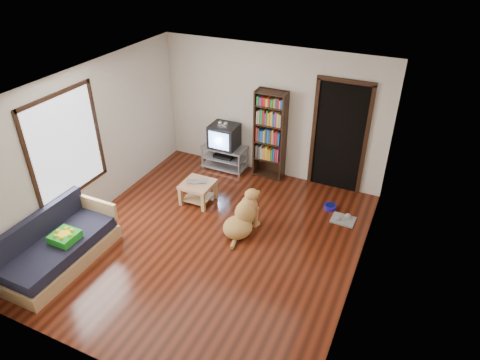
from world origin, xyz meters
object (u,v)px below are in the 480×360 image
at_px(grey_rag, 343,220).
at_px(sofa, 59,248).
at_px(crt_tv, 225,135).
at_px(bookshelf, 270,131).
at_px(tv_stand, 225,156).
at_px(dog_bowl, 330,207).
at_px(dog, 243,217).
at_px(coffee_table, 198,189).
at_px(green_cushion, 65,237).
at_px(laptop, 197,183).

xyz_separation_m(grey_rag, sofa, (-3.67, -2.84, 0.25)).
bearing_deg(crt_tv, bookshelf, 4.32).
height_order(tv_stand, bookshelf, bookshelf).
relative_size(dog_bowl, crt_tv, 0.38).
height_order(dog_bowl, dog, dog).
bearing_deg(coffee_table, green_cushion, -113.29).
relative_size(green_cushion, bookshelf, 0.20).
distance_m(laptop, crt_tv, 1.42).
bearing_deg(laptop, dog, -49.57).
height_order(grey_rag, bookshelf, bookshelf).
bearing_deg(dog_bowl, tv_stand, 167.39).
height_order(laptop, tv_stand, tv_stand).
relative_size(green_cushion, crt_tv, 0.62).
height_order(sofa, coffee_table, sofa).
relative_size(tv_stand, crt_tv, 1.55).
height_order(green_cushion, bookshelf, bookshelf).
relative_size(bookshelf, coffee_table, 3.27).
bearing_deg(crt_tv, grey_rag, -16.69).
bearing_deg(bookshelf, laptop, -119.90).
relative_size(laptop, dog, 0.39).
bearing_deg(coffee_table, grey_rag, 11.83).
distance_m(green_cushion, tv_stand, 3.68).
distance_m(grey_rag, dog, 1.79).
xyz_separation_m(tv_stand, crt_tv, (0.00, 0.02, 0.47)).
bearing_deg(dog, sofa, -139.97).
xyz_separation_m(green_cushion, grey_rag, (3.55, 2.78, -0.47)).
bearing_deg(grey_rag, dog, -145.89).
distance_m(crt_tv, coffee_table, 1.43).
distance_m(tv_stand, crt_tv, 0.47).
xyz_separation_m(dog_bowl, tv_stand, (-2.40, 0.54, 0.23)).
bearing_deg(dog_bowl, bookshelf, 156.47).
relative_size(dog_bowl, bookshelf, 0.12).
distance_m(dog_bowl, sofa, 4.58).
relative_size(laptop, grey_rag, 0.90).
bearing_deg(dog_bowl, crt_tv, 166.89).
distance_m(grey_rag, sofa, 4.65).
distance_m(dog_bowl, grey_rag, 0.39).
bearing_deg(bookshelf, coffee_table, -120.42).
xyz_separation_m(tv_stand, dog, (1.23, -1.78, 0.01)).
distance_m(bookshelf, coffee_table, 1.80).
distance_m(green_cushion, coffee_table, 2.45).
height_order(grey_rag, dog, dog).
xyz_separation_m(bookshelf, dog, (0.28, -1.87, -0.72)).
height_order(grey_rag, sofa, sofa).
xyz_separation_m(coffee_table, dog, (1.11, -0.45, -0.00)).
bearing_deg(green_cushion, dog, 40.90).
height_order(laptop, sofa, sofa).
bearing_deg(crt_tv, green_cushion, -103.31).
bearing_deg(dog_bowl, sofa, -137.44).
relative_size(green_cushion, grey_rag, 0.90).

